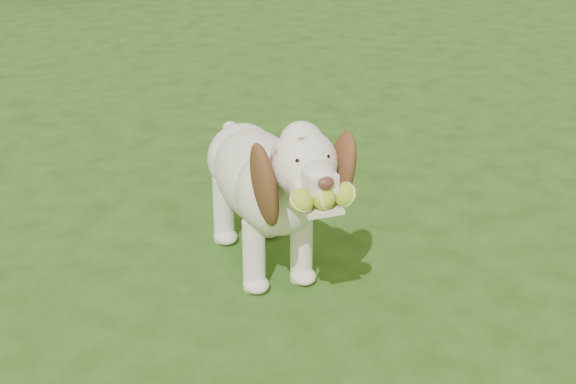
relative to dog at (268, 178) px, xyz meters
name	(u,v)px	position (x,y,z in m)	size (l,w,h in m)	color
ground	(214,350)	(-0.44, -0.46, -0.44)	(80.00, 80.00, 0.00)	#234614
dog	(268,178)	(0.00, 0.00, 0.00)	(0.51, 1.26, 0.82)	white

